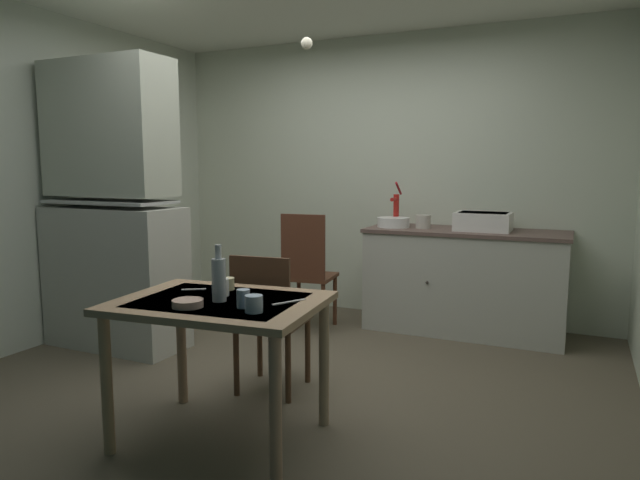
{
  "coord_description": "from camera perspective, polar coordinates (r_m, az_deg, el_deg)",
  "views": [
    {
      "loc": [
        1.69,
        -3.2,
        1.4
      ],
      "look_at": [
        0.2,
        0.03,
        0.93
      ],
      "focal_mm": 31.65,
      "sensor_mm": 36.0,
      "label": 1
    }
  ],
  "objects": [
    {
      "name": "mixing_bowl_counter",
      "position": [
        4.93,
        7.43,
        1.79
      ],
      "size": [
        0.28,
        0.28,
        0.08
      ],
      "primitive_type": "cylinder",
      "color": "white",
      "rests_on": "counter_cabinet"
    },
    {
      "name": "teacup_mint",
      "position": [
        3.09,
        -9.38,
        -4.39
      ],
      "size": [
        0.08,
        0.08,
        0.06
      ],
      "primitive_type": "cylinder",
      "color": "beige",
      "rests_on": "dining_table"
    },
    {
      "name": "teaspoon_near_bowl",
      "position": [
        3.13,
        -12.65,
        -4.89
      ],
      "size": [
        0.12,
        0.09,
        0.0
      ],
      "primitive_type": "cube",
      "rotation": [
        0.0,
        0.0,
        0.56
      ],
      "color": "beige",
      "rests_on": "dining_table"
    },
    {
      "name": "teaspoon_by_cup",
      "position": [
        2.91,
        -7.09,
        -5.71
      ],
      "size": [
        0.02,
        0.14,
        0.0
      ],
      "primitive_type": "cube",
      "rotation": [
        0.0,
        0.0,
        1.54
      ],
      "color": "beige",
      "rests_on": "dining_table"
    },
    {
      "name": "sink_basin",
      "position": [
        4.81,
        16.18,
        1.84
      ],
      "size": [
        0.44,
        0.34,
        0.15
      ],
      "color": "white",
      "rests_on": "counter_cabinet"
    },
    {
      "name": "serving_bowl_wide",
      "position": [
        2.76,
        -13.23,
        -6.25
      ],
      "size": [
        0.15,
        0.15,
        0.04
      ],
      "primitive_type": "cylinder",
      "color": "tan",
      "rests_on": "dining_table"
    },
    {
      "name": "glass_bottle",
      "position": [
        2.83,
        -10.19,
        -3.84
      ],
      "size": [
        0.07,
        0.07,
        0.28
      ],
      "color": "#B7BCC1",
      "rests_on": "dining_table"
    },
    {
      "name": "hutch_cabinet",
      "position": [
        4.58,
        -20.19,
        2.27
      ],
      "size": [
        1.09,
        0.47,
        2.17
      ],
      "color": "#B4B4A7",
      "rests_on": "ground"
    },
    {
      "name": "hand_pump",
      "position": [
        5.01,
        7.69,
        3.33
      ],
      "size": [
        0.05,
        0.27,
        0.39
      ],
      "color": "#B21E19",
      "rests_on": "counter_cabinet"
    },
    {
      "name": "mug_dark",
      "position": [
        2.61,
        -6.71,
        -6.42
      ],
      "size": [
        0.08,
        0.08,
        0.08
      ],
      "primitive_type": "cylinder",
      "color": "#9EB2C6",
      "rests_on": "dining_table"
    },
    {
      "name": "ground_plane",
      "position": [
        3.88,
        -2.91,
        -13.61
      ],
      "size": [
        5.2,
        5.2,
        0.0
      ],
      "primitive_type": "plane",
      "color": "brown"
    },
    {
      "name": "wall_back",
      "position": [
        5.38,
        6.5,
        6.35
      ],
      "size": [
        4.3,
        0.1,
        2.58
      ],
      "primitive_type": "cube",
      "color": "beige",
      "rests_on": "ground"
    },
    {
      "name": "teacup_cream",
      "position": [
        2.7,
        -7.76,
        -5.89
      ],
      "size": [
        0.06,
        0.06,
        0.09
      ],
      "primitive_type": "cylinder",
      "color": "#9EB2C6",
      "rests_on": "dining_table"
    },
    {
      "name": "counter_cabinet",
      "position": [
        4.91,
        14.39,
        -4.03
      ],
      "size": [
        1.64,
        0.64,
        0.87
      ],
      "color": "#B4B4A7",
      "rests_on": "ground"
    },
    {
      "name": "chair_by_counter",
      "position": [
        4.76,
        -1.28,
        -3.05
      ],
      "size": [
        0.44,
        0.44,
        1.01
      ],
      "color": "#532E1C",
      "rests_on": "ground"
    },
    {
      "name": "chair_far_side",
      "position": [
        3.49,
        -5.24,
        -7.86
      ],
      "size": [
        0.44,
        0.44,
        0.87
      ],
      "color": "#503421",
      "rests_on": "ground"
    },
    {
      "name": "wall_left",
      "position": [
        5.0,
        -25.54,
        5.58
      ],
      "size": [
        0.1,
        3.81,
        2.58
      ],
      "primitive_type": "cube",
      "color": "beige",
      "rests_on": "ground"
    },
    {
      "name": "table_knife",
      "position": [
        2.78,
        -3.16,
        -6.28
      ],
      "size": [
        0.11,
        0.18,
        0.0
      ],
      "primitive_type": "cube",
      "rotation": [
        0.0,
        0.0,
        1.07
      ],
      "color": "silver",
      "rests_on": "dining_table"
    },
    {
      "name": "mug_tall",
      "position": [
        2.95,
        -10.04,
        -4.73
      ],
      "size": [
        0.09,
        0.09,
        0.09
      ],
      "primitive_type": "cylinder",
      "color": "white",
      "rests_on": "dining_table"
    },
    {
      "name": "pendant_bulb",
      "position": [
        4.09,
        -1.35,
        19.27
      ],
      "size": [
        0.08,
        0.08,
        0.08
      ],
      "primitive_type": "sphere",
      "color": "#F9EFCC"
    },
    {
      "name": "stoneware_crock",
      "position": [
        4.88,
        10.39,
        1.84
      ],
      "size": [
        0.13,
        0.13,
        0.11
      ],
      "primitive_type": "cylinder",
      "color": "beige",
      "rests_on": "counter_cabinet"
    },
    {
      "name": "dining_table",
      "position": [
        2.91,
        -10.09,
        -7.93
      ],
      "size": [
        1.08,
        0.85,
        0.73
      ],
      "color": "#A3815D",
      "rests_on": "ground"
    }
  ]
}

